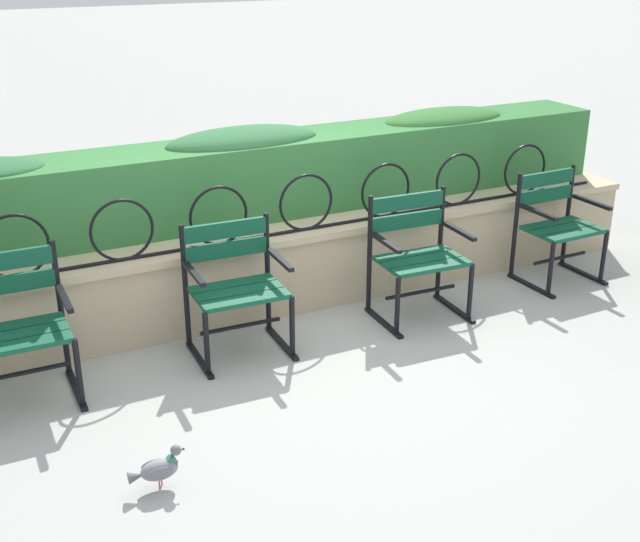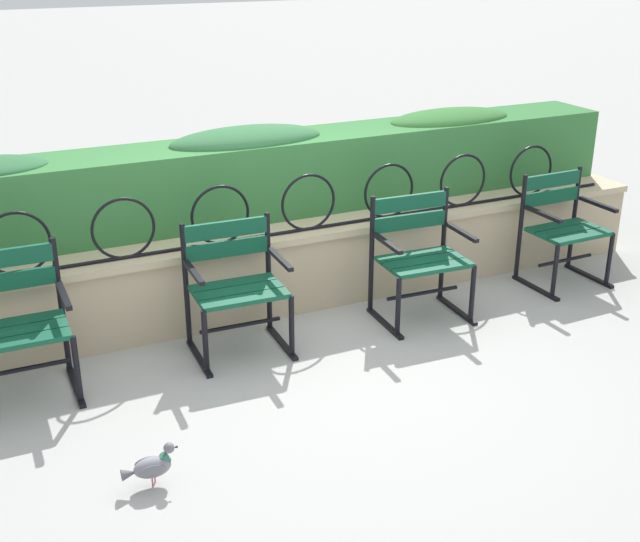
{
  "view_description": "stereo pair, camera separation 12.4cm",
  "coord_description": "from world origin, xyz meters",
  "px_view_note": "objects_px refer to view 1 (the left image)",
  "views": [
    {
      "loc": [
        -2.2,
        -4.29,
        2.56
      ],
      "look_at": [
        0.0,
        0.08,
        0.55
      ],
      "focal_mm": 45.73,
      "sensor_mm": 36.0,
      "label": 1
    },
    {
      "loc": [
        -2.09,
        -4.34,
        2.56
      ],
      "look_at": [
        0.0,
        0.08,
        0.55
      ],
      "focal_mm": 45.73,
      "sensor_mm": 36.0,
      "label": 2
    }
  ],
  "objects_px": {
    "park_chair_leftmost": "(16,325)",
    "park_chair_centre_left": "(235,284)",
    "park_chair_centre_right": "(417,253)",
    "pigeon_near_chairs": "(158,469)",
    "park_chair_rightmost": "(557,223)"
  },
  "relations": [
    {
      "from": "park_chair_rightmost",
      "to": "park_chair_leftmost",
      "type": "bearing_deg",
      "value": -179.94
    },
    {
      "from": "park_chair_centre_right",
      "to": "park_chair_centre_left",
      "type": "bearing_deg",
      "value": 177.28
    },
    {
      "from": "park_chair_leftmost",
      "to": "pigeon_near_chairs",
      "type": "xyz_separation_m",
      "value": [
        0.46,
        -1.22,
        -0.36
      ]
    },
    {
      "from": "park_chair_leftmost",
      "to": "park_chair_centre_left",
      "type": "distance_m",
      "value": 1.36
    },
    {
      "from": "park_chair_leftmost",
      "to": "park_chair_centre_right",
      "type": "relative_size",
      "value": 1.01
    },
    {
      "from": "park_chair_leftmost",
      "to": "pigeon_near_chairs",
      "type": "distance_m",
      "value": 1.36
    },
    {
      "from": "pigeon_near_chairs",
      "to": "park_chair_leftmost",
      "type": "bearing_deg",
      "value": 110.82
    },
    {
      "from": "park_chair_centre_right",
      "to": "pigeon_near_chairs",
      "type": "bearing_deg",
      "value": -152.83
    },
    {
      "from": "park_chair_leftmost",
      "to": "park_chair_centre_right",
      "type": "bearing_deg",
      "value": -1.29
    },
    {
      "from": "park_chair_centre_left",
      "to": "park_chair_rightmost",
      "type": "height_order",
      "value": "park_chair_rightmost"
    },
    {
      "from": "park_chair_centre_left",
      "to": "pigeon_near_chairs",
      "type": "height_order",
      "value": "park_chair_centre_left"
    },
    {
      "from": "park_chair_centre_right",
      "to": "pigeon_near_chairs",
      "type": "distance_m",
      "value": 2.57
    },
    {
      "from": "park_chair_leftmost",
      "to": "park_chair_centre_left",
      "type": "relative_size",
      "value": 1.04
    },
    {
      "from": "park_chair_leftmost",
      "to": "park_chair_centre_right",
      "type": "height_order",
      "value": "park_chair_leftmost"
    },
    {
      "from": "park_chair_leftmost",
      "to": "park_chair_rightmost",
      "type": "distance_m",
      "value": 4.08
    }
  ]
}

